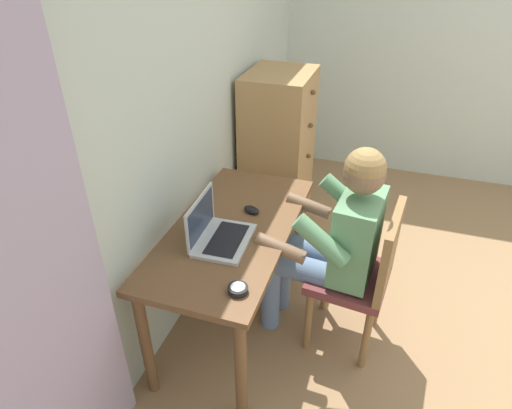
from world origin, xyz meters
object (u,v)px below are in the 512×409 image
object	(u,v)px
desk	(233,243)
computer_mouse	(252,210)
dresser	(278,152)
chair	(363,273)
person_seated	(333,237)
laptop	(217,232)
desk_clock	(238,289)

from	to	relation	value
desk	computer_mouse	world-z (taller)	computer_mouse
computer_mouse	desk	bearing A→B (deg)	-174.77
dresser	chair	world-z (taller)	dresser
chair	person_seated	distance (m)	0.26
desk	chair	size ratio (longest dim) A/B	1.39
computer_mouse	laptop	bearing A→B (deg)	-172.62
desk	laptop	distance (m)	0.21
laptop	computer_mouse	world-z (taller)	laptop
desk	desk_clock	distance (m)	0.51
chair	person_seated	world-z (taller)	person_seated
person_seated	computer_mouse	distance (m)	0.47
desk	laptop	bearing A→B (deg)	167.71
chair	desk_clock	world-z (taller)	chair
person_seated	chair	bearing A→B (deg)	-95.36
person_seated	computer_mouse	xyz separation A→B (m)	(0.05, 0.47, 0.04)
desk	chair	world-z (taller)	chair
laptop	desk	bearing A→B (deg)	-12.29
desk	desk_clock	bearing A→B (deg)	-156.17
desk	dresser	world-z (taller)	dresser
desk	dresser	bearing A→B (deg)	4.11
dresser	chair	size ratio (longest dim) A/B	1.36
computer_mouse	person_seated	bearing A→B (deg)	-73.77
person_seated	laptop	world-z (taller)	person_seated
chair	desk_clock	bearing A→B (deg)	137.91
desk	desk_clock	xyz separation A→B (m)	(-0.45, -0.20, 0.12)
dresser	desk_clock	xyz separation A→B (m)	(-1.65, -0.29, 0.12)
laptop	person_seated	bearing A→B (deg)	-65.09
desk	person_seated	distance (m)	0.54
person_seated	laptop	bearing A→B (deg)	114.91
desk	dresser	distance (m)	1.20
desk_clock	dresser	bearing A→B (deg)	9.84
dresser	person_seated	world-z (taller)	dresser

